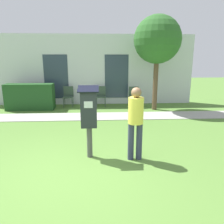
# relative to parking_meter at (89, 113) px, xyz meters

# --- Properties ---
(ground_plane) EXTENTS (40.00, 40.00, 0.00)m
(ground_plane) POSITION_rel_parking_meter_xyz_m (-0.36, -0.67, -1.02)
(ground_plane) COLOR #517A33
(sidewalk) EXTENTS (12.00, 1.10, 0.02)m
(sidewalk) POSITION_rel_parking_meter_xyz_m (-0.36, 3.43, -1.01)
(sidewalk) COLOR #A3A099
(sidewalk) RESTS_ON ground
(building_facade) EXTENTS (10.00, 0.26, 3.20)m
(building_facade) POSITION_rel_parking_meter_xyz_m (-0.36, 5.87, 0.58)
(building_facade) COLOR silver
(building_facade) RESTS_ON ground
(parking_meter) EXTENTS (0.44, 0.31, 1.59)m
(parking_meter) POSITION_rel_parking_meter_xyz_m (0.00, 0.00, 0.00)
(parking_meter) COLOR #4C4C4C
(parking_meter) RESTS_ON ground
(person_standing) EXTENTS (0.32, 0.32, 1.58)m
(person_standing) POSITION_rel_parking_meter_xyz_m (0.98, -0.17, -0.09)
(person_standing) COLOR #333851
(person_standing) RESTS_ON ground
(outdoor_chair_left) EXTENTS (0.44, 0.44, 0.90)m
(outdoor_chair_left) POSITION_rel_parking_meter_xyz_m (-1.18, 5.34, -0.49)
(outdoor_chair_left) COLOR #334738
(outdoor_chair_left) RESTS_ON ground
(outdoor_chair_middle) EXTENTS (0.44, 0.44, 0.90)m
(outdoor_chair_middle) POSITION_rel_parking_meter_xyz_m (0.29, 5.30, -0.49)
(outdoor_chair_middle) COLOR #334738
(outdoor_chair_middle) RESTS_ON ground
(outdoor_chair_right) EXTENTS (0.44, 0.44, 0.90)m
(outdoor_chair_right) POSITION_rel_parking_meter_xyz_m (1.77, 5.04, -0.49)
(outdoor_chair_right) COLOR #334738
(outdoor_chair_right) RESTS_ON ground
(hedge_row) EXTENTS (1.99, 0.60, 1.10)m
(hedge_row) POSITION_rel_parking_meter_xyz_m (-2.71, 4.77, -0.47)
(hedge_row) COLOR #1E471E
(hedge_row) RESTS_ON ground
(tree) EXTENTS (1.90, 1.90, 3.82)m
(tree) POSITION_rel_parking_meter_xyz_m (2.57, 4.47, 1.83)
(tree) COLOR brown
(tree) RESTS_ON ground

